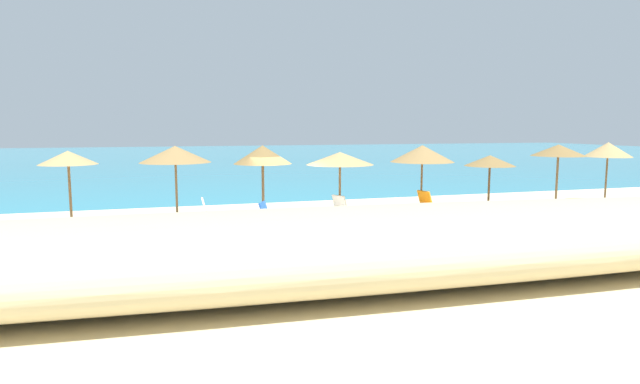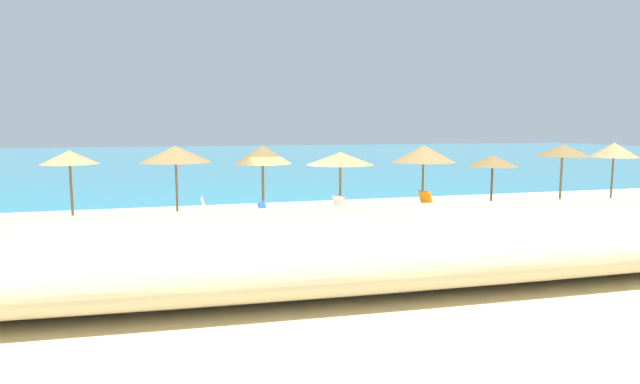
% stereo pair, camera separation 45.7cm
% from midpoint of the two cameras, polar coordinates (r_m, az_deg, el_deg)
% --- Properties ---
extents(ground_plane, '(160.00, 160.00, 0.00)m').
position_cam_midpoint_polar(ground_plane, '(19.31, -2.88, -3.69)').
color(ground_plane, beige).
extents(sea_water, '(160.00, 75.45, 0.01)m').
position_cam_midpoint_polar(sea_water, '(62.53, -11.77, 3.63)').
color(sea_water, teal).
rests_on(sea_water, ground_plane).
extents(dune_ridge, '(51.77, 7.09, 1.75)m').
position_cam_midpoint_polar(dune_ridge, '(11.93, -1.22, -6.15)').
color(dune_ridge, '#C9B586').
rests_on(dune_ridge, ground_plane).
extents(beach_umbrella_2, '(1.93, 1.93, 2.79)m').
position_cam_midpoint_polar(beach_umbrella_2, '(20.01, -24.85, 3.38)').
color(beach_umbrella_2, brown).
rests_on(beach_umbrella_2, ground_plane).
extents(beach_umbrella_3, '(2.53, 2.53, 2.92)m').
position_cam_midpoint_polar(beach_umbrella_3, '(19.67, -14.70, 3.97)').
color(beach_umbrella_3, brown).
rests_on(beach_umbrella_3, ground_plane).
extents(beach_umbrella_4, '(2.18, 2.18, 2.91)m').
position_cam_midpoint_polar(beach_umbrella_4, '(19.89, -5.57, 4.03)').
color(beach_umbrella_4, brown).
rests_on(beach_umbrella_4, ground_plane).
extents(beach_umbrella_5, '(2.64, 2.64, 2.63)m').
position_cam_midpoint_polar(beach_umbrella_5, '(20.57, 2.84, 3.63)').
color(beach_umbrella_5, brown).
rests_on(beach_umbrella_5, ground_plane).
extents(beach_umbrella_6, '(2.57, 2.57, 2.86)m').
position_cam_midpoint_polar(beach_umbrella_6, '(21.73, 11.70, 4.06)').
color(beach_umbrella_6, brown).
rests_on(beach_umbrella_6, ground_plane).
extents(beach_umbrella_7, '(2.17, 2.17, 2.38)m').
position_cam_midpoint_polar(beach_umbrella_7, '(23.93, 18.67, 3.19)').
color(beach_umbrella_7, brown).
rests_on(beach_umbrella_7, ground_plane).
extents(beach_umbrella_8, '(2.32, 2.32, 2.83)m').
position_cam_midpoint_polar(beach_umbrella_8, '(25.39, 25.20, 4.06)').
color(beach_umbrella_8, brown).
rests_on(beach_umbrella_8, ground_plane).
extents(beach_umbrella_9, '(2.11, 2.11, 2.88)m').
position_cam_midpoint_polar(beach_umbrella_9, '(28.03, 29.57, 3.96)').
color(beach_umbrella_9, brown).
rests_on(beach_umbrella_9, ground_plane).
extents(lounge_chair_0, '(1.48, 1.01, 1.08)m').
position_cam_midpoint_polar(lounge_chair_0, '(21.15, 11.21, -1.57)').
color(lounge_chair_0, orange).
rests_on(lounge_chair_0, ground_plane).
extents(lounge_chair_2, '(1.57, 1.24, 0.98)m').
position_cam_midpoint_polar(lounge_chair_2, '(20.15, 1.99, -2.13)').
color(lounge_chair_2, white).
rests_on(lounge_chair_2, ground_plane).
extents(lounge_chair_3, '(1.52, 1.21, 0.99)m').
position_cam_midpoint_polar(lounge_chair_3, '(18.81, -6.65, -2.65)').
color(lounge_chair_3, blue).
rests_on(lounge_chair_3, ground_plane).
extents(lounge_chair_4, '(1.44, 0.68, 1.10)m').
position_cam_midpoint_polar(lounge_chair_4, '(19.24, -12.91, -2.49)').
color(lounge_chair_4, white).
rests_on(lounge_chair_4, ground_plane).
extents(beach_ball, '(0.35, 0.35, 0.35)m').
position_cam_midpoint_polar(beach_ball, '(23.54, 14.85, -1.54)').
color(beach_ball, yellow).
rests_on(beach_ball, ground_plane).
extents(cooler_box, '(0.56, 0.63, 0.41)m').
position_cam_midpoint_polar(cooler_box, '(16.99, -23.11, -5.04)').
color(cooler_box, blue).
rests_on(cooler_box, ground_plane).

